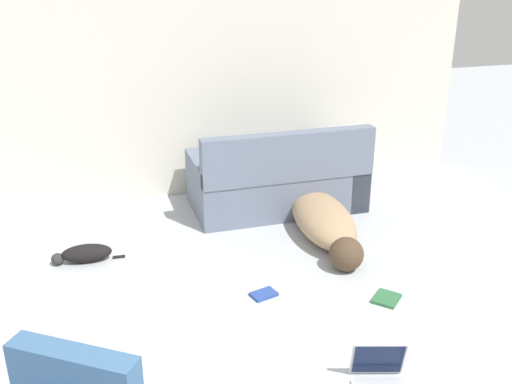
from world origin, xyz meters
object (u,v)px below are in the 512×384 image
at_px(cat, 84,254).
at_px(book_blue, 264,294).
at_px(book_green, 386,299).
at_px(couch, 277,182).
at_px(laptop_open, 380,374).
at_px(dog, 325,221).

bearing_deg(cat, book_blue, 146.88).
distance_m(book_green, book_blue, 0.90).
xyz_separation_m(couch, laptop_open, (-0.29, -2.67, -0.18)).
height_order(couch, book_green, couch).
relative_size(dog, book_blue, 8.08).
bearing_deg(laptop_open, book_blue, 123.72).
height_order(couch, cat, couch).
height_order(cat, laptop_open, laptop_open).
xyz_separation_m(dog, laptop_open, (-0.48, -1.90, -0.06)).
height_order(couch, book_blue, couch).
xyz_separation_m(dog, book_blue, (-0.82, -0.78, -0.14)).
bearing_deg(laptop_open, book_green, 75.13).
bearing_deg(couch, book_green, 96.39).
distance_m(couch, cat, 1.99).
bearing_deg(book_green, cat, 149.21).
bearing_deg(book_blue, dog, 43.42).
height_order(dog, laptop_open, dog).
height_order(dog, cat, dog).
distance_m(couch, laptop_open, 2.69).
relative_size(couch, dog, 0.97).
bearing_deg(book_blue, cat, 143.47).
height_order(cat, book_green, cat).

